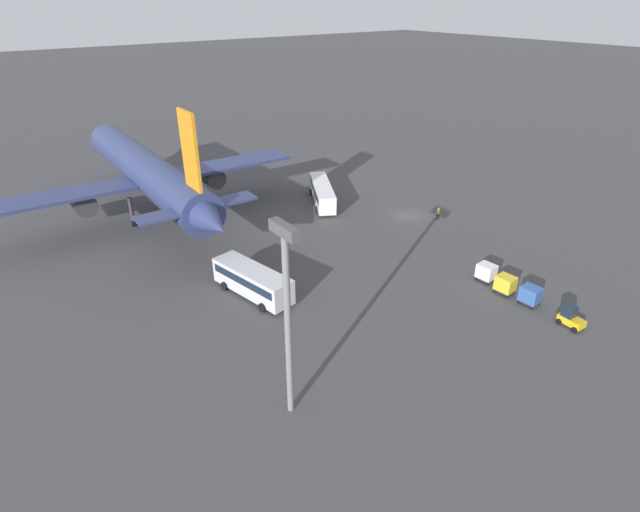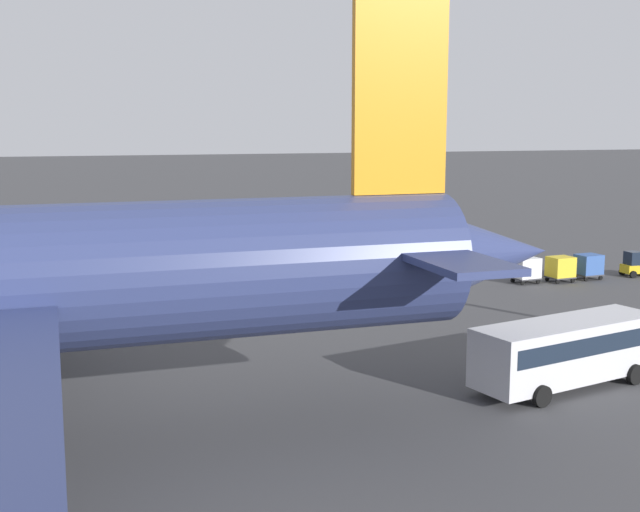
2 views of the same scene
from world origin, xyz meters
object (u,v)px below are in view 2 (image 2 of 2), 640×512
at_px(cargo_cart_white, 526,268).
at_px(worker_person, 311,265).
at_px(cargo_cart_blue, 588,265).
at_px(shuttle_bus_far, 567,348).
at_px(baggage_tug, 635,265).
at_px(cargo_cart_yellow, 560,267).
at_px(shuttle_bus_near, 144,287).

bearing_deg(cargo_cart_white, worker_person, -30.69).
height_order(worker_person, cargo_cart_blue, cargo_cart_blue).
xyz_separation_m(shuttle_bus_far, cargo_cart_white, (-13.08, -22.80, -0.74)).
bearing_deg(cargo_cart_white, cargo_cart_blue, 176.89).
bearing_deg(baggage_tug, cargo_cart_blue, 1.48).
height_order(shuttle_bus_far, cargo_cart_white, shuttle_bus_far).
relative_size(shuttle_bus_far, cargo_cart_yellow, 4.98).
height_order(shuttle_bus_near, cargo_cart_yellow, shuttle_bus_near).
height_order(baggage_tug, cargo_cart_white, baggage_tug).
height_order(baggage_tug, cargo_cart_yellow, baggage_tug).
distance_m(worker_person, cargo_cart_blue, 22.91).
bearing_deg(shuttle_bus_near, cargo_cart_white, -149.61).
height_order(shuttle_bus_far, cargo_cart_blue, shuttle_bus_far).
bearing_deg(shuttle_bus_far, shuttle_bus_near, -63.02).
bearing_deg(baggage_tug, shuttle_bus_near, 4.06).
bearing_deg(shuttle_bus_far, cargo_cart_yellow, -136.49).
bearing_deg(cargo_cart_blue, cargo_cart_yellow, 4.41).
bearing_deg(cargo_cart_blue, worker_person, -23.96).
xyz_separation_m(worker_person, cargo_cart_blue, (-20.94, 9.30, 0.32)).
relative_size(shuttle_bus_far, baggage_tug, 4.22).
relative_size(shuttle_bus_near, cargo_cart_yellow, 5.67).
xyz_separation_m(shuttle_bus_near, cargo_cart_blue, (-35.99, -0.41, -0.67)).
bearing_deg(cargo_cart_yellow, shuttle_bus_near, 0.32).
distance_m(worker_person, cargo_cart_yellow, 20.41).
bearing_deg(shuttle_bus_far, cargo_cart_blue, -140.83).
distance_m(shuttle_bus_near, cargo_cart_white, 30.22).
relative_size(worker_person, cargo_cart_white, 0.83).
bearing_deg(cargo_cart_yellow, baggage_tug, -179.69).
distance_m(baggage_tug, cargo_cart_white, 10.41).
bearing_deg(baggage_tug, shuttle_bus_far, 47.28).
height_order(worker_person, cargo_cart_white, cargo_cart_white).
height_order(shuttle_bus_far, baggage_tug, shuttle_bus_far).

